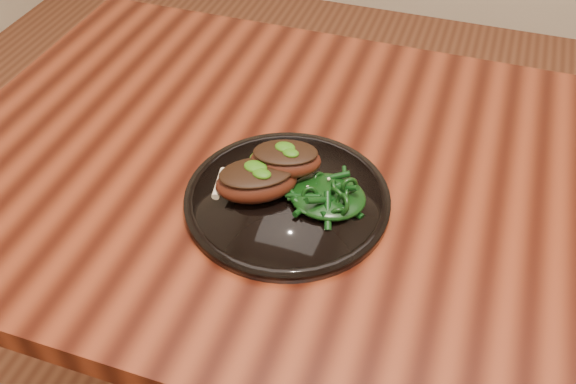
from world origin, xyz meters
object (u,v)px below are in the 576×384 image
object	(u,v)px
desk	(447,239)
lamb_chop_front	(256,180)
plate	(287,199)
greens_heap	(328,193)

from	to	relation	value
desk	lamb_chop_front	xyz separation A→B (m)	(-0.27, -0.10, 0.12)
desk	plate	world-z (taller)	plate
plate	greens_heap	distance (m)	0.06
lamb_chop_front	desk	bearing A→B (deg)	19.79
desk	plate	distance (m)	0.26
lamb_chop_front	greens_heap	xyz separation A→B (m)	(0.10, 0.02, -0.01)
plate	greens_heap	xyz separation A→B (m)	(0.06, 0.01, 0.03)
desk	greens_heap	xyz separation A→B (m)	(-0.17, -0.08, 0.12)
desk	lamb_chop_front	size ratio (longest dim) A/B	11.75
lamb_chop_front	greens_heap	distance (m)	0.10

